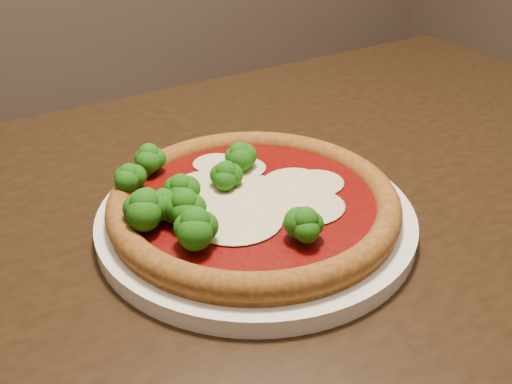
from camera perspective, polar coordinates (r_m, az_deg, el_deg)
name	(u,v)px	position (r m, az deg, el deg)	size (l,w,h in m)	color
dining_table	(263,261)	(0.71, 0.73, -6.93)	(1.34, 0.82, 0.75)	black
plate	(256,218)	(0.59, 0.00, -2.59)	(0.32, 0.32, 0.02)	white
pizza	(244,200)	(0.57, -1.20, -0.84)	(0.29, 0.29, 0.06)	brown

